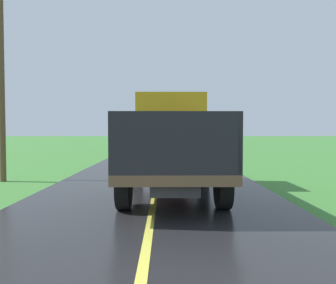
% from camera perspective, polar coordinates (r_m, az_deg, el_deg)
% --- Properties ---
extents(banana_truck_near, '(2.38, 5.82, 2.80)m').
position_cam_1_polar(banana_truck_near, '(9.25, 0.54, 0.38)').
color(banana_truck_near, '#2D2D30').
rests_on(banana_truck_near, road_surface).
extents(banana_truck_far, '(2.38, 5.81, 2.80)m').
position_cam_1_polar(banana_truck_far, '(23.89, 0.78, 1.38)').
color(banana_truck_far, '#2D2D30').
rests_on(banana_truck_far, road_surface).
extents(utility_pole_roadside, '(2.50, 0.20, 7.16)m').
position_cam_1_polar(utility_pole_roadside, '(12.45, -27.72, 11.95)').
color(utility_pole_roadside, brown).
rests_on(utility_pole_roadside, ground).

